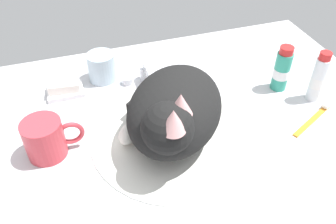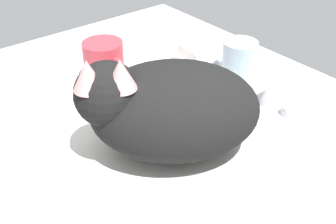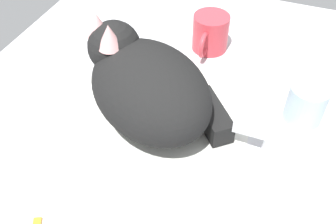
% 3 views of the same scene
% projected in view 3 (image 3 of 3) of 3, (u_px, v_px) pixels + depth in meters
% --- Properties ---
extents(ground_plane, '(1.10, 0.83, 0.03)m').
position_uv_depth(ground_plane, '(152.00, 126.00, 0.74)').
color(ground_plane, silver).
extents(sink_basin, '(0.37, 0.37, 0.01)m').
position_uv_depth(sink_basin, '(151.00, 120.00, 0.73)').
color(sink_basin, silver).
rests_on(sink_basin, ground_plane).
extents(faucet, '(0.14, 0.09, 0.06)m').
position_uv_depth(faucet, '(267.00, 143.00, 0.66)').
color(faucet, silver).
rests_on(faucet, ground_plane).
extents(cat, '(0.31, 0.32, 0.18)m').
position_uv_depth(cat, '(146.00, 84.00, 0.68)').
color(cat, black).
rests_on(cat, sink_basin).
extents(coffee_mug, '(0.12, 0.08, 0.08)m').
position_uv_depth(coffee_mug, '(210.00, 33.00, 0.87)').
color(coffee_mug, '#C63842').
rests_on(coffee_mug, ground_plane).
extents(rinse_cup, '(0.07, 0.07, 0.07)m').
position_uv_depth(rinse_cup, '(306.00, 103.00, 0.71)').
color(rinse_cup, silver).
rests_on(rinse_cup, ground_plane).
extents(soap_dish, '(0.09, 0.06, 0.01)m').
position_uv_depth(soap_dish, '(292.00, 79.00, 0.81)').
color(soap_dish, white).
rests_on(soap_dish, ground_plane).
extents(soap_bar, '(0.08, 0.05, 0.02)m').
position_uv_depth(soap_bar, '(294.00, 73.00, 0.80)').
color(soap_bar, white).
rests_on(soap_bar, soap_dish).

